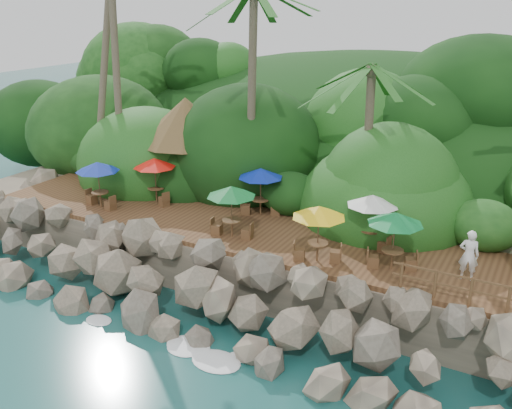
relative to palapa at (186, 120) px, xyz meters
The scene contains 11 objects.
ground 12.34m from the palapa, 58.30° to the right, with size 140.00×140.00×0.00m, color #19514F.
land_base 10.02m from the palapa, 49.57° to the left, with size 32.00×25.20×2.10m, color gray.
jungle_hill 16.39m from the palapa, 68.06° to the left, with size 44.80×28.00×15.40m, color #143811.
seawall 10.36m from the palapa, 51.79° to the right, with size 29.00×4.00×2.30m, color gray, non-canonical shape.
terrace 7.51m from the palapa, 29.77° to the right, with size 26.00×5.00×0.20m, color brown.
jungle_foliage 9.95m from the palapa, 44.98° to the left, with size 44.00×16.00×12.00m, color #143811, non-canonical shape.
foam_line 12.11m from the palapa, 57.45° to the right, with size 25.20×0.80×0.06m.
palapa is the anchor object (origin of this frame).
dining_clusters 9.11m from the palapa, 23.11° to the right, with size 21.43×5.20×2.16m.
railing 16.52m from the palapa, 20.24° to the right, with size 6.10×0.10×1.00m.
waiter 15.01m from the palapa, 14.74° to the right, with size 0.67×0.44×1.83m, color white.
Camera 1 is at (10.68, -13.53, 11.55)m, focal length 40.08 mm.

